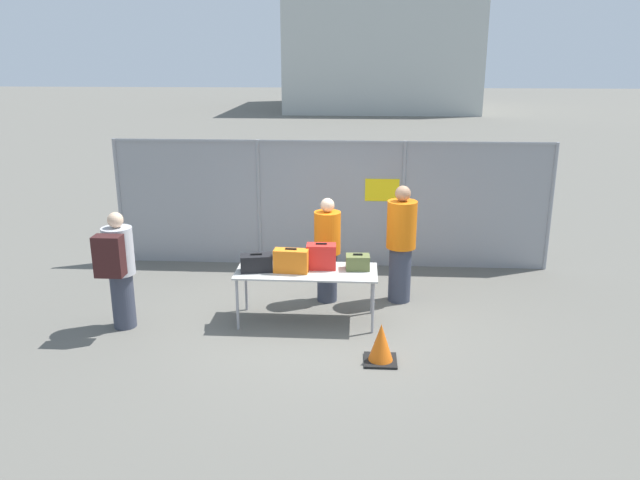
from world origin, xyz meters
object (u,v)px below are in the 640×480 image
(suitcase_orange, at_px, (291,261))
(suitcase_red, at_px, (321,256))
(suitcase_black, at_px, (256,263))
(suitcase_olive, at_px, (358,262))
(traffic_cone, at_px, (381,344))
(security_worker_far, at_px, (401,243))
(utility_trailer, at_px, (423,222))
(inspection_table, at_px, (307,274))
(traveler_hooded, at_px, (118,267))
(security_worker_near, at_px, (327,249))

(suitcase_orange, bearing_deg, suitcase_red, 23.82)
(suitcase_black, height_order, suitcase_red, suitcase_red)
(suitcase_olive, height_order, traffic_cone, suitcase_olive)
(security_worker_far, relative_size, utility_trailer, 0.54)
(inspection_table, height_order, traffic_cone, inspection_table)
(suitcase_black, relative_size, traveler_hooded, 0.29)
(inspection_table, relative_size, suitcase_red, 4.73)
(suitcase_olive, relative_size, utility_trailer, 0.10)
(inspection_table, distance_m, traveler_hooded, 2.61)
(suitcase_red, bearing_deg, inspection_table, -152.88)
(suitcase_olive, xyz_separation_m, security_worker_near, (-0.47, 0.71, -0.03))
(suitcase_olive, xyz_separation_m, traffic_cone, (0.31, -1.28, -0.65))
(traveler_hooded, distance_m, utility_trailer, 6.41)
(utility_trailer, bearing_deg, security_worker_far, -101.79)
(inspection_table, height_order, security_worker_far, security_worker_far)
(security_worker_near, xyz_separation_m, traffic_cone, (0.78, -1.99, -0.61))
(suitcase_orange, bearing_deg, traveler_hooded, -171.88)
(inspection_table, height_order, traveler_hooded, traveler_hooded)
(suitcase_orange, distance_m, utility_trailer, 4.70)
(suitcase_black, height_order, suitcase_olive, suitcase_black)
(inspection_table, bearing_deg, suitcase_olive, 7.77)
(traveler_hooded, distance_m, security_worker_far, 4.15)
(traveler_hooded, bearing_deg, suitcase_orange, 10.46)
(suitcase_red, bearing_deg, utility_trailer, 64.89)
(suitcase_black, distance_m, traffic_cone, 2.17)
(suitcase_olive, bearing_deg, traffic_cone, -76.43)
(security_worker_near, bearing_deg, suitcase_olive, 124.84)
(security_worker_far, bearing_deg, utility_trailer, -126.80)
(suitcase_red, bearing_deg, suitcase_olive, -0.62)
(traveler_hooded, distance_m, traffic_cone, 3.74)
(suitcase_black, xyz_separation_m, suitcase_olive, (1.43, 0.16, -0.01))
(traveler_hooded, distance_m, security_worker_near, 3.07)
(suitcase_black, relative_size, security_worker_near, 0.29)
(suitcase_orange, distance_m, traveler_hooded, 2.38)
(suitcase_orange, relative_size, utility_trailer, 0.15)
(suitcase_red, bearing_deg, security_worker_near, 85.97)
(security_worker_near, bearing_deg, inspection_table, 73.65)
(suitcase_olive, relative_size, traveler_hooded, 0.21)
(suitcase_olive, bearing_deg, security_worker_near, 123.71)
(suitcase_red, xyz_separation_m, traffic_cone, (0.83, -1.29, -0.72))
(suitcase_black, bearing_deg, utility_trailer, 56.11)
(traveler_hooded, bearing_deg, inspection_table, 11.51)
(suitcase_black, height_order, security_worker_far, security_worker_far)
(suitcase_red, height_order, traffic_cone, suitcase_red)
(suitcase_olive, bearing_deg, suitcase_black, -173.52)
(suitcase_black, height_order, traveler_hooded, traveler_hooded)
(inspection_table, height_order, suitcase_olive, suitcase_olive)
(suitcase_orange, bearing_deg, security_worker_near, 62.32)
(traveler_hooded, height_order, security_worker_far, security_worker_far)
(suitcase_red, relative_size, traveler_hooded, 0.25)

